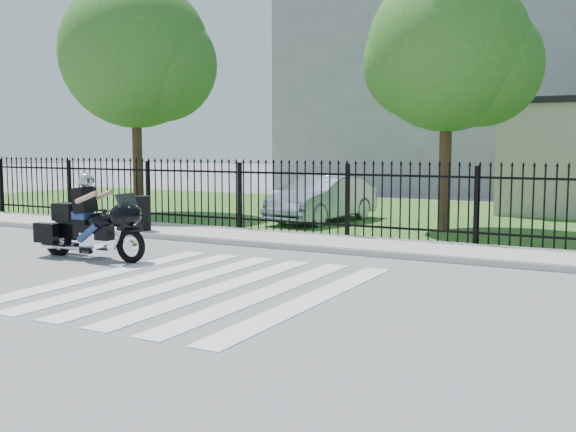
% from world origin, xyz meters
% --- Properties ---
extents(ground, '(120.00, 120.00, 0.00)m').
position_xyz_m(ground, '(0.00, 0.00, 0.00)').
color(ground, slate).
rests_on(ground, ground).
extents(crosswalk, '(5.00, 5.50, 0.01)m').
position_xyz_m(crosswalk, '(0.00, 0.00, 0.01)').
color(crosswalk, silver).
rests_on(crosswalk, ground).
extents(sidewalk, '(40.00, 2.00, 0.12)m').
position_xyz_m(sidewalk, '(0.00, 5.00, 0.06)').
color(sidewalk, '#ADAAA3').
rests_on(sidewalk, ground).
extents(curb, '(40.00, 0.12, 0.12)m').
position_xyz_m(curb, '(0.00, 4.00, 0.06)').
color(curb, '#ADAAA3').
rests_on(curb, ground).
extents(grass_strip, '(40.00, 12.00, 0.02)m').
position_xyz_m(grass_strip, '(0.00, 12.00, 0.01)').
color(grass_strip, '#2E5B1F').
rests_on(grass_strip, ground).
extents(iron_fence, '(26.00, 0.04, 1.80)m').
position_xyz_m(iron_fence, '(0.00, 6.00, 0.90)').
color(iron_fence, black).
rests_on(iron_fence, ground).
extents(tree_left, '(4.80, 4.80, 7.58)m').
position_xyz_m(tree_left, '(-8.50, 8.50, 5.17)').
color(tree_left, '#382316').
rests_on(tree_left, ground).
extents(tree_mid, '(4.20, 4.20, 6.78)m').
position_xyz_m(tree_mid, '(1.50, 9.00, 4.67)').
color(tree_mid, '#382316').
rests_on(tree_mid, ground).
extents(building_tall, '(15.00, 10.00, 12.00)m').
position_xyz_m(building_tall, '(-3.00, 26.00, 6.00)').
color(building_tall, '#979BA0').
rests_on(building_tall, ground).
extents(motorcycle_rider, '(2.61, 0.77, 1.72)m').
position_xyz_m(motorcycle_rider, '(-3.46, 1.16, 0.71)').
color(motorcycle_rider, black).
rests_on(motorcycle_rider, ground).
extents(parked_car, '(1.94, 4.22, 1.34)m').
position_xyz_m(parked_car, '(-2.06, 9.02, 0.69)').
color(parked_car, '#8E9DB3').
rests_on(parked_car, grass_strip).
extents(litter_bin, '(0.40, 0.40, 0.86)m').
position_xyz_m(litter_bin, '(-4.82, 4.38, 0.55)').
color(litter_bin, black).
rests_on(litter_bin, sidewalk).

